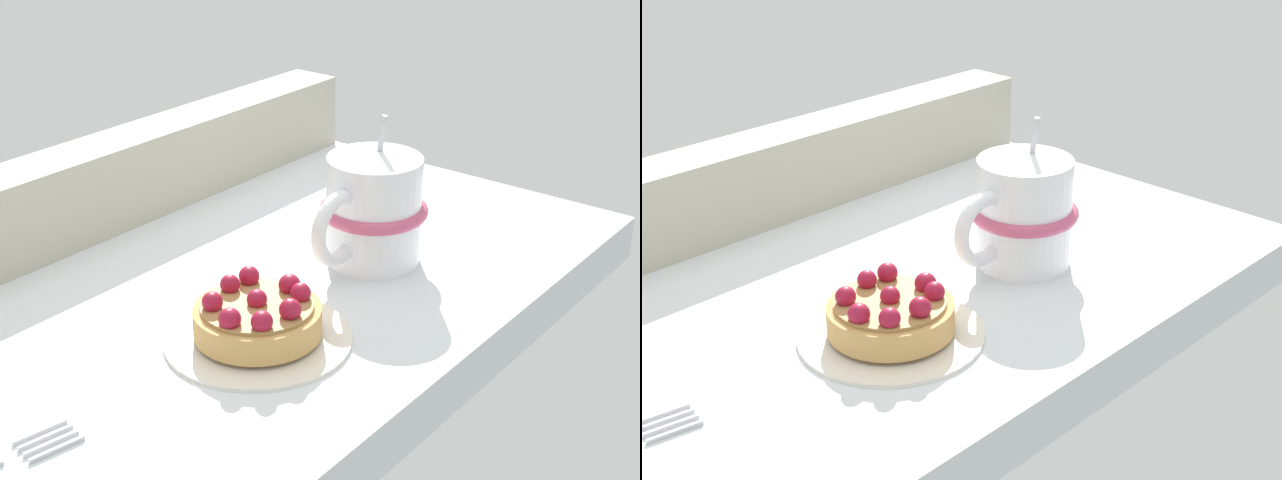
{
  "view_description": "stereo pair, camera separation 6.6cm",
  "coord_description": "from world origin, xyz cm",
  "views": [
    {
      "loc": [
        -46.95,
        -46.17,
        34.55
      ],
      "look_at": [
        3.4,
        -6.5,
        4.8
      ],
      "focal_mm": 52.94,
      "sensor_mm": 36.0,
      "label": 1
    },
    {
      "loc": [
        -42.63,
        -51.12,
        34.55
      ],
      "look_at": [
        3.4,
        -6.5,
        4.8
      ],
      "focal_mm": 52.94,
      "sensor_mm": 36.0,
      "label": 2
    }
  ],
  "objects": [
    {
      "name": "ground_plane",
      "position": [
        0.0,
        0.0,
        -2.05
      ],
      "size": [
        66.71,
        39.6,
        4.09
      ],
      "primitive_type": "cube",
      "color": "silver"
    },
    {
      "name": "window_rail_back",
      "position": [
        0.0,
        17.11,
        3.81
      ],
      "size": [
        65.37,
        5.38,
        7.62
      ],
      "primitive_type": "cube",
      "color": "#B2AD99",
      "rests_on": "ground_plane"
    },
    {
      "name": "dessert_plate",
      "position": [
        -4.44,
        -7.11,
        0.3
      ],
      "size": [
        13.39,
        13.39,
        0.64
      ],
      "color": "silver",
      "rests_on": "ground_plane"
    },
    {
      "name": "raspberry_tart",
      "position": [
        -4.43,
        -7.13,
        1.99
      ],
      "size": [
        9.08,
        9.08,
        3.58
      ],
      "color": "tan",
      "rests_on": "dessert_plate"
    },
    {
      "name": "coffee_mug",
      "position": [
        10.93,
        -5.9,
        4.5
      ],
      "size": [
        12.34,
        8.91,
        12.1
      ],
      "color": "white",
      "rests_on": "ground_plane"
    }
  ]
}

